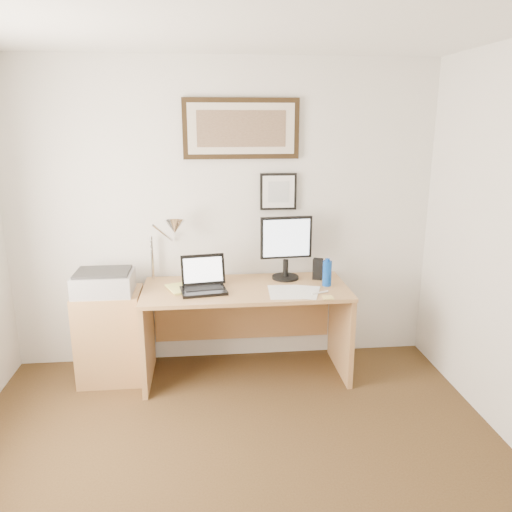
{
  "coord_description": "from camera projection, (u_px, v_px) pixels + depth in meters",
  "views": [
    {
      "loc": [
        -0.14,
        -2.06,
        2.01
      ],
      "look_at": [
        0.21,
        1.43,
        1.06
      ],
      "focal_mm": 35.0,
      "sensor_mm": 36.0,
      "label": 1
    }
  ],
  "objects": [
    {
      "name": "water_bottle",
      "position": [
        327.0,
        273.0,
        3.92
      ],
      "size": [
        0.07,
        0.07,
        0.2
      ],
      "primitive_type": "cylinder",
      "color": "#0C41A6",
      "rests_on": "desk"
    },
    {
      "name": "laptop",
      "position": [
        203.0,
        283.0,
        3.82
      ],
      "size": [
        0.37,
        0.34,
        0.26
      ],
      "color": "black",
      "rests_on": "desk"
    },
    {
      "name": "side_cabinet",
      "position": [
        111.0,
        336.0,
        3.95
      ],
      "size": [
        0.5,
        0.4,
        0.73
      ],
      "primitive_type": "cube",
      "color": "#A97846",
      "rests_on": "floor"
    },
    {
      "name": "paper_sheet_b",
      "position": [
        304.0,
        292.0,
        3.79
      ],
      "size": [
        0.3,
        0.36,
        0.0
      ],
      "primitive_type": "cube",
      "rotation": [
        0.0,
        0.0,
        -0.32
      ],
      "color": "white",
      "rests_on": "desk"
    },
    {
      "name": "printer",
      "position": [
        104.0,
        282.0,
        3.81
      ],
      "size": [
        0.44,
        0.34,
        0.18
      ],
      "color": "#A5A5A8",
      "rests_on": "side_cabinet"
    },
    {
      "name": "sticky_pad",
      "position": [
        328.0,
        297.0,
        3.66
      ],
      "size": [
        0.08,
        0.08,
        0.01
      ],
      "primitive_type": "cube",
      "rotation": [
        0.0,
        0.0,
        -0.01
      ],
      "color": "#EED171",
      "rests_on": "desk"
    },
    {
      "name": "paper_sheet_a",
      "position": [
        284.0,
        292.0,
        3.79
      ],
      "size": [
        0.25,
        0.34,
        0.0
      ],
      "primitive_type": "cube",
      "rotation": [
        0.0,
        0.0,
        -0.06
      ],
      "color": "white",
      "rests_on": "desk"
    },
    {
      "name": "speaker",
      "position": [
        318.0,
        269.0,
        4.08
      ],
      "size": [
        0.1,
        0.09,
        0.17
      ],
      "primitive_type": "cube",
      "rotation": [
        0.0,
        0.0,
        -0.4
      ],
      "color": "black",
      "rests_on": "desk"
    },
    {
      "name": "wall_back",
      "position": [
        224.0,
        216.0,
        4.11
      ],
      "size": [
        3.5,
        0.02,
        2.5
      ],
      "primitive_type": "cube",
      "color": "silver",
      "rests_on": "ground"
    },
    {
      "name": "desk_lamp",
      "position": [
        173.0,
        229.0,
        3.91
      ],
      "size": [
        0.29,
        0.27,
        0.53
      ],
      "color": "silver",
      "rests_on": "desk"
    },
    {
      "name": "marker_pen",
      "position": [
        320.0,
        293.0,
        3.75
      ],
      "size": [
        0.14,
        0.06,
        0.02
      ],
      "primitive_type": "cylinder",
      "rotation": [
        0.0,
        1.57,
        0.35
      ],
      "color": "white",
      "rests_on": "desk"
    },
    {
      "name": "picture_small",
      "position": [
        278.0,
        192.0,
        4.08
      ],
      "size": [
        0.3,
        0.03,
        0.3
      ],
      "color": "black",
      "rests_on": "wall_back"
    },
    {
      "name": "picture_large",
      "position": [
        241.0,
        129.0,
        3.92
      ],
      "size": [
        0.92,
        0.04,
        0.47
      ],
      "color": "black",
      "rests_on": "wall_back"
    },
    {
      "name": "desk",
      "position": [
        245.0,
        311.0,
        4.04
      ],
      "size": [
        1.6,
        0.7,
        0.75
      ],
      "color": "#A97846",
      "rests_on": "floor"
    },
    {
      "name": "book",
      "position": [
        169.0,
        290.0,
        3.81
      ],
      "size": [
        0.26,
        0.29,
        0.02
      ],
      "primitive_type": "imported",
      "rotation": [
        0.0,
        0.0,
        0.38
      ],
      "color": "#EDED6F",
      "rests_on": "desk"
    },
    {
      "name": "lcd_monitor",
      "position": [
        286.0,
        245.0,
        4.04
      ],
      "size": [
        0.42,
        0.22,
        0.52
      ],
      "color": "black",
      "rests_on": "desk"
    },
    {
      "name": "bottle_cap",
      "position": [
        328.0,
        260.0,
        3.89
      ],
      "size": [
        0.04,
        0.04,
        0.02
      ],
      "primitive_type": "cylinder",
      "color": "#0C41A6",
      "rests_on": "water_bottle"
    }
  ]
}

